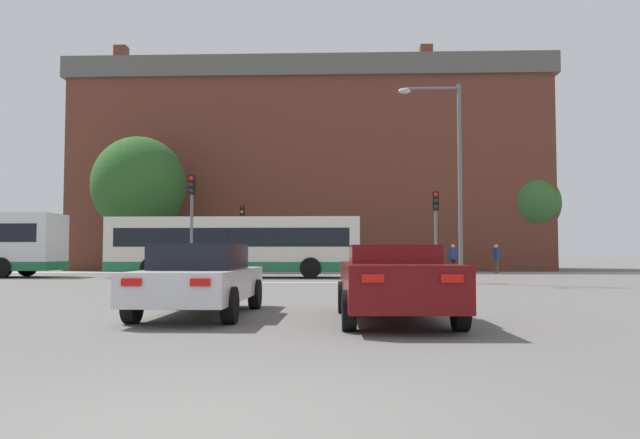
% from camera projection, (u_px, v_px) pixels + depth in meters
% --- Properties ---
extents(ground_plane, '(400.00, 400.00, 0.00)m').
position_uv_depth(ground_plane, '(198.00, 431.00, 4.26)').
color(ground_plane, '#605E5B').
extents(stop_line_strip, '(8.00, 0.30, 0.01)m').
position_uv_depth(stop_line_strip, '(319.00, 283.00, 25.48)').
color(stop_line_strip, silver).
rests_on(stop_line_strip, ground_plane).
extents(far_pavement, '(68.89, 2.50, 0.01)m').
position_uv_depth(far_pavement, '(327.00, 273.00, 38.00)').
color(far_pavement, '#A09B91').
rests_on(far_pavement, ground_plane).
extents(brick_civic_building, '(34.12, 11.50, 16.57)m').
position_uv_depth(brick_civic_building, '(311.00, 171.00, 47.73)').
color(brick_civic_building, brown).
rests_on(brick_civic_building, ground_plane).
extents(car_saloon_left, '(1.94, 4.76, 1.39)m').
position_uv_depth(car_saloon_left, '(201.00, 278.00, 12.15)').
color(car_saloon_left, silver).
rests_on(car_saloon_left, ground_plane).
extents(car_roadster_right, '(2.05, 4.75, 1.36)m').
position_uv_depth(car_roadster_right, '(394.00, 281.00, 11.17)').
color(car_roadster_right, '#600C0F').
rests_on(car_roadster_right, ground_plane).
extents(bus_crossing_lead, '(12.38, 2.72, 2.97)m').
position_uv_depth(bus_crossing_lead, '(235.00, 245.00, 31.00)').
color(bus_crossing_lead, silver).
rests_on(bus_crossing_lead, ground_plane).
extents(traffic_light_far_left, '(0.26, 0.31, 4.07)m').
position_uv_depth(traffic_light_far_left, '(242.00, 228.00, 37.44)').
color(traffic_light_far_left, slate).
rests_on(traffic_light_far_left, ground_plane).
extents(traffic_light_near_right, '(0.26, 0.31, 3.80)m').
position_uv_depth(traffic_light_near_right, '(436.00, 221.00, 26.15)').
color(traffic_light_near_right, slate).
rests_on(traffic_light_near_right, ground_plane).
extents(traffic_light_near_left, '(0.26, 0.31, 4.44)m').
position_uv_depth(traffic_light_near_left, '(192.00, 211.00, 25.83)').
color(traffic_light_near_left, slate).
rests_on(traffic_light_near_left, ground_plane).
extents(street_lamp_junction, '(2.52, 0.36, 8.01)m').
position_uv_depth(street_lamp_junction, '(449.00, 162.00, 24.96)').
color(street_lamp_junction, slate).
rests_on(street_lamp_junction, ground_plane).
extents(pedestrian_waiting, '(0.45, 0.35, 1.74)m').
position_uv_depth(pedestrian_waiting, '(453.00, 256.00, 36.92)').
color(pedestrian_waiting, black).
rests_on(pedestrian_waiting, ground_plane).
extents(pedestrian_walking_east, '(0.36, 0.45, 1.75)m').
position_uv_depth(pedestrian_walking_east, '(496.00, 256.00, 37.82)').
color(pedestrian_walking_east, brown).
rests_on(pedestrian_walking_east, ground_plane).
extents(tree_by_building, '(4.94, 4.94, 7.08)m').
position_uv_depth(tree_by_building, '(153.00, 206.00, 43.53)').
color(tree_by_building, '#4C3823').
rests_on(tree_by_building, ground_plane).
extents(tree_kerbside, '(3.96, 3.96, 6.71)m').
position_uv_depth(tree_kerbside, '(531.00, 204.00, 42.92)').
color(tree_kerbside, '#4C3823').
rests_on(tree_kerbside, ground_plane).
extents(tree_distant, '(5.76, 5.76, 8.43)m').
position_uv_depth(tree_distant, '(139.00, 185.00, 38.65)').
color(tree_distant, '#4C3823').
rests_on(tree_distant, ground_plane).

